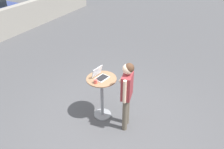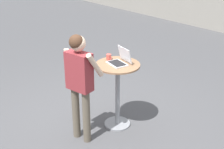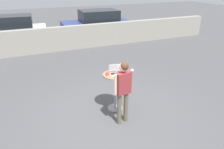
# 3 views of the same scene
# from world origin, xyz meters

# --- Properties ---
(ground_plane) EXTENTS (50.00, 50.00, 0.00)m
(ground_plane) POSITION_xyz_m (0.00, 0.00, 0.00)
(ground_plane) COLOR #4C4C4F
(pavement_kerb) EXTENTS (17.57, 0.35, 1.19)m
(pavement_kerb) POSITION_xyz_m (0.00, 6.40, 0.59)
(pavement_kerb) COLOR gray
(pavement_kerb) RESTS_ON ground_plane
(cafe_table) EXTENTS (0.66, 0.66, 1.04)m
(cafe_table) POSITION_xyz_m (0.22, 0.36, 0.69)
(cafe_table) COLOR gray
(cafe_table) RESTS_ON ground_plane
(laptop) EXTENTS (0.35, 0.32, 0.24)m
(laptop) POSITION_xyz_m (0.23, 0.39, 1.10)
(laptop) COLOR silver
(laptop) RESTS_ON cafe_table
(coffee_mug) EXTENTS (0.11, 0.08, 0.09)m
(coffee_mug) POSITION_xyz_m (-0.00, 0.37, 1.09)
(coffee_mug) COLOR #C14C42
(coffee_mug) RESTS_ON cafe_table
(standing_person) EXTENTS (0.52, 0.40, 1.61)m
(standing_person) POSITION_xyz_m (0.13, -0.28, 1.01)
(standing_person) COLOR brown
(standing_person) RESTS_ON ground_plane
(parked_car_near_street) EXTENTS (3.95, 2.03, 1.69)m
(parked_car_near_street) POSITION_xyz_m (2.37, 7.85, 0.85)
(parked_car_near_street) COLOR navy
(parked_car_near_street) RESTS_ON ground_plane
(parked_car_further_down) EXTENTS (4.03, 2.03, 1.58)m
(parked_car_further_down) POSITION_xyz_m (-2.36, 8.40, 0.80)
(parked_car_further_down) COLOR silver
(parked_car_further_down) RESTS_ON ground_plane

